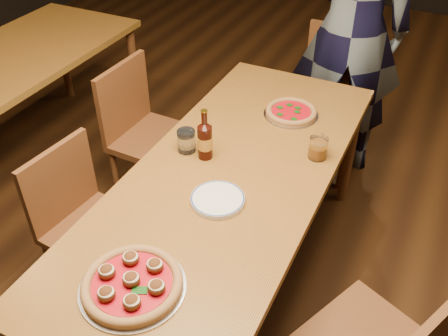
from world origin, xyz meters
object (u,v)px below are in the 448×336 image
at_px(table_main, 229,187).
at_px(chair_main_sw, 156,139).
at_px(plate_stack, 218,200).
at_px(amber_glass, 318,148).
at_px(pizza_meatball, 132,283).
at_px(chair_end, 328,103).
at_px(chair_main_nw, 97,229).
at_px(water_glass, 186,141).
at_px(diner, 352,29).
at_px(beer_bottle, 205,141).
at_px(pizza_margherita, 291,112).

height_order(table_main, chair_main_sw, chair_main_sw).
distance_m(plate_stack, amber_glass, 0.53).
bearing_deg(pizza_meatball, chair_end, 85.92).
relative_size(chair_main_nw, plate_stack, 3.94).
height_order(chair_end, plate_stack, chair_end).
height_order(plate_stack, water_glass, water_glass).
xyz_separation_m(chair_main_sw, amber_glass, (0.97, -0.17, 0.34)).
distance_m(chair_main_nw, pizza_meatball, 0.75).
relative_size(pizza_meatball, diner, 0.19).
height_order(chair_main_sw, beer_bottle, beer_bottle).
distance_m(chair_main_sw, beer_bottle, 0.75).
height_order(chair_main_sw, pizza_margherita, chair_main_sw).
relative_size(table_main, water_glass, 19.35).
relative_size(chair_main_sw, pizza_margherita, 3.35).
bearing_deg(diner, table_main, 70.85).
distance_m(chair_main_nw, pizza_margherita, 1.10).
bearing_deg(pizza_margherita, pizza_meatball, -94.81).
xyz_separation_m(plate_stack, water_glass, (-0.28, 0.25, 0.04)).
xyz_separation_m(pizza_meatball, diner, (0.19, 2.02, 0.16)).
xyz_separation_m(chair_end, beer_bottle, (-0.26, -1.16, 0.36)).
bearing_deg(water_glass, pizza_meatball, -73.99).
bearing_deg(table_main, beer_bottle, 155.17).
relative_size(pizza_meatball, beer_bottle, 1.51).
relative_size(pizza_margherita, plate_stack, 1.26).
bearing_deg(chair_main_nw, diner, -18.05).
relative_size(chair_main_nw, water_glass, 8.25).
height_order(chair_main_nw, amber_glass, same).
bearing_deg(beer_bottle, chair_main_sw, 143.98).
bearing_deg(chair_main_nw, plate_stack, -75.05).
xyz_separation_m(chair_main_nw, water_glass, (0.30, 0.35, 0.38)).
bearing_deg(table_main, chair_main_sw, 146.25).
bearing_deg(amber_glass, table_main, -136.73).
distance_m(chair_main_nw, chair_main_sw, 0.73).
height_order(beer_bottle, diner, diner).
bearing_deg(diner, beer_bottle, 63.98).
xyz_separation_m(amber_glass, diner, (-0.14, 1.06, 0.13)).
bearing_deg(table_main, amber_glass, 43.27).
relative_size(chair_end, water_glass, 9.17).
bearing_deg(pizza_margherita, beer_bottle, -114.26).
relative_size(table_main, diner, 1.07).
height_order(table_main, pizza_margherita, pizza_margherita).
xyz_separation_m(chair_main_nw, pizza_meatball, (0.52, -0.41, 0.35)).
bearing_deg(pizza_meatball, chair_main_sw, 119.50).
distance_m(pizza_margherita, diner, 0.79).
xyz_separation_m(water_glass, diner, (0.41, 1.26, 0.13)).
height_order(chair_main_sw, plate_stack, chair_main_sw).
bearing_deg(diner, chair_main_sw, 34.72).
relative_size(pizza_meatball, water_glass, 3.45).
xyz_separation_m(table_main, chair_end, (0.11, 1.23, -0.20)).
distance_m(chair_main_sw, amber_glass, 1.04).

